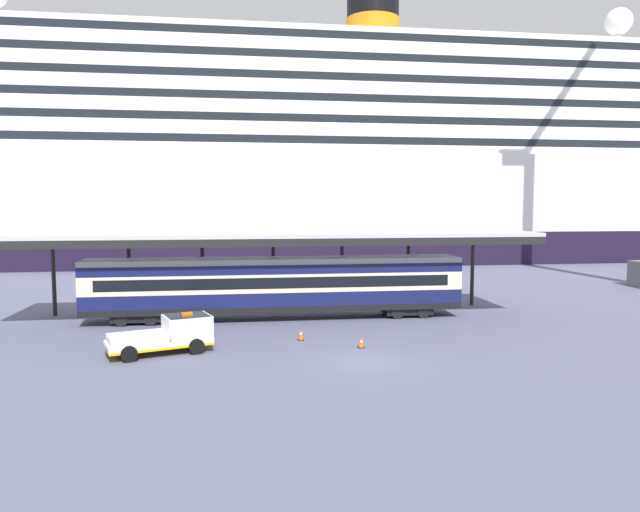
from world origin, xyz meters
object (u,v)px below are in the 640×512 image
object	(u,v)px
cruise_ship	(328,164)
traffic_cone_near	(301,334)
service_truck	(169,334)
traffic_cone_mid	(361,342)
train_carriage	(276,285)

from	to	relation	value
cruise_ship	traffic_cone_near	xyz separation A→B (m)	(-9.34, -50.53, -13.01)
service_truck	traffic_cone_mid	bearing A→B (deg)	-2.35
cruise_ship	traffic_cone_mid	size ratio (longest dim) A/B	261.89
cruise_ship	traffic_cone_mid	world-z (taller)	cruise_ship
cruise_ship	train_carriage	world-z (taller)	cruise_ship
service_truck	traffic_cone_mid	world-z (taller)	service_truck
train_carriage	traffic_cone_mid	bearing A→B (deg)	-64.87
cruise_ship	traffic_cone_near	distance (m)	53.01
service_truck	traffic_cone_mid	distance (m)	10.08
cruise_ship	service_truck	world-z (taller)	cruise_ship
train_carriage	traffic_cone_mid	world-z (taller)	train_carriage
train_carriage	service_truck	bearing A→B (deg)	-126.83
traffic_cone_mid	cruise_ship	bearing A→B (deg)	83.16
train_carriage	traffic_cone_near	size ratio (longest dim) A/B	38.10
service_truck	traffic_cone_near	world-z (taller)	service_truck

